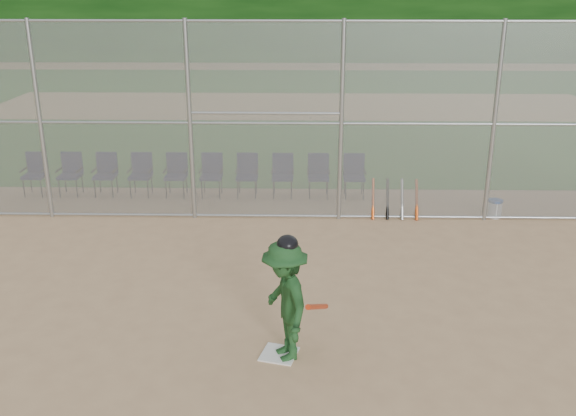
{
  "coord_description": "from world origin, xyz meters",
  "views": [
    {
      "loc": [
        0.21,
        -7.51,
        4.62
      ],
      "look_at": [
        0.0,
        2.5,
        1.1
      ],
      "focal_mm": 40.0,
      "sensor_mm": 36.0,
      "label": 1
    }
  ],
  "objects_px": {
    "water_cooler": "(495,208)",
    "batter_at_plate": "(285,300)",
    "chair_0": "(35,175)",
    "home_plate": "(279,354)"
  },
  "relations": [
    {
      "from": "batter_at_plate",
      "to": "chair_0",
      "type": "bearing_deg",
      "value": 131.48
    },
    {
      "from": "home_plate",
      "to": "water_cooler",
      "type": "relative_size",
      "value": 1.17
    },
    {
      "from": "batter_at_plate",
      "to": "water_cooler",
      "type": "height_order",
      "value": "batter_at_plate"
    },
    {
      "from": "home_plate",
      "to": "water_cooler",
      "type": "bearing_deg",
      "value": 51.14
    },
    {
      "from": "water_cooler",
      "to": "home_plate",
      "type": "bearing_deg",
      "value": -128.86
    },
    {
      "from": "batter_at_plate",
      "to": "chair_0",
      "type": "height_order",
      "value": "batter_at_plate"
    },
    {
      "from": "water_cooler",
      "to": "batter_at_plate",
      "type": "bearing_deg",
      "value": -128.11
    },
    {
      "from": "batter_at_plate",
      "to": "water_cooler",
      "type": "xyz_separation_m",
      "value": [
        4.23,
        5.39,
        -0.63
      ]
    },
    {
      "from": "home_plate",
      "to": "chair_0",
      "type": "xyz_separation_m",
      "value": [
        -5.83,
        6.64,
        0.47
      ]
    },
    {
      "from": "batter_at_plate",
      "to": "water_cooler",
      "type": "bearing_deg",
      "value": 51.89
    }
  ]
}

